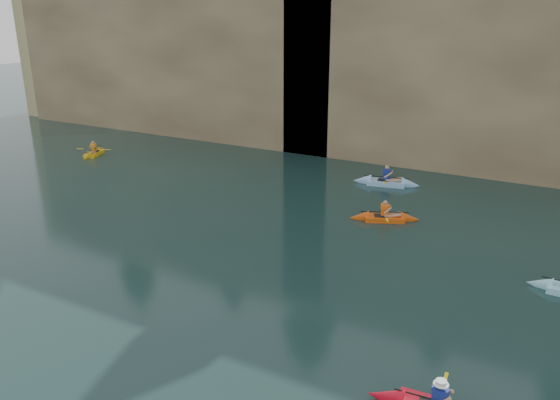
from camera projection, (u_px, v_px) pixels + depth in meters
The scene contains 8 objects.
cliff at pixel (484, 51), 34.97m from camera, with size 70.00×16.00×12.00m, color tan.
cliff_slab_west at pixel (167, 58), 38.23m from camera, with size 26.00×2.40×10.56m, color tan.
cliff_slab_center at pixel (499, 67), 28.04m from camera, with size 24.00×2.40×11.40m, color tan.
sea_cave_west at pixel (186, 109), 37.85m from camera, with size 4.50×1.00×4.00m, color black.
sea_cave_center at pixel (379, 135), 31.59m from camera, with size 3.50×1.00×3.20m, color black.
kayaker_orange at pixel (384, 218), 23.07m from camera, with size 2.96×2.06×1.12m.
kayaker_yellow at pixel (94, 153), 33.54m from camera, with size 2.07×2.75×1.10m.
kayaker_ltblue_mid at pixel (386, 182), 27.79m from camera, with size 3.46×2.48×1.29m.
Camera 1 is at (6.01, -8.02, 8.41)m, focal length 35.00 mm.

